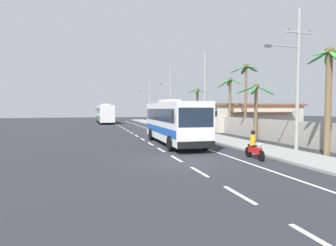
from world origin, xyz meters
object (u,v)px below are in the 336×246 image
(utility_pole_mid, at_px, (205,92))
(palm_farthest, at_px, (256,99))
(motorcycle_beside_bus, at_px, (171,128))
(coach_bus_far_lane, at_px, (105,113))
(palm_second, at_px, (230,94))
(coach_bus_foreground, at_px, (174,121))
(utility_pole_nearest, at_px, (297,77))
(pedestrian_near_kerb, at_px, (178,122))
(palm_fourth, at_px, (198,101))
(palm_third, at_px, (329,84))
(palm_nearest, at_px, (246,84))
(motorcycle_trailing, at_px, (254,147))
(roadside_building, at_px, (247,117))
(utility_pole_distant, at_px, (149,100))
(utility_pole_far, at_px, (170,95))

(utility_pole_mid, bearing_deg, palm_farthest, -78.78)
(motorcycle_beside_bus, xyz_separation_m, utility_pole_mid, (4.27, 0.10, 4.24))
(coach_bus_far_lane, xyz_separation_m, palm_second, (12.53, -27.13, 2.54))
(coach_bus_foreground, xyz_separation_m, utility_pole_nearest, (6.59, -6.12, 3.08))
(pedestrian_near_kerb, distance_m, utility_pole_nearest, 20.26)
(motorcycle_beside_bus, distance_m, palm_fourth, 10.03)
(palm_third, relative_size, palm_fourth, 1.09)
(utility_pole_nearest, xyz_separation_m, palm_nearest, (2.38, 10.15, 0.45))
(palm_third, bearing_deg, coach_bus_far_lane, 103.70)
(pedestrian_near_kerb, distance_m, palm_third, 22.45)
(motorcycle_trailing, relative_size, roadside_building, 0.15)
(coach_bus_foreground, xyz_separation_m, utility_pole_distant, (6.48, 40.00, 2.94))
(coach_bus_far_lane, xyz_separation_m, motorcycle_trailing, (6.02, -42.04, -1.30))
(coach_bus_foreground, relative_size, coach_bus_far_lane, 0.87)
(roadside_building, bearing_deg, utility_pole_nearest, -112.25)
(coach_bus_foreground, xyz_separation_m, pedestrian_near_kerb, (4.77, 13.68, -0.84))
(utility_pole_mid, height_order, roadside_building, utility_pole_mid)
(utility_pole_nearest, distance_m, palm_third, 2.43)
(pedestrian_near_kerb, distance_m, palm_second, 8.44)
(motorcycle_trailing, xyz_separation_m, utility_pole_distant, (4.05, 47.70, 4.16))
(motorcycle_beside_bus, xyz_separation_m, pedestrian_near_kerb, (2.32, 4.52, 0.40))
(motorcycle_beside_bus, height_order, utility_pole_nearest, utility_pole_nearest)
(motorcycle_beside_bus, height_order, pedestrian_near_kerb, pedestrian_near_kerb)
(palm_fourth, bearing_deg, roadside_building, -40.61)
(palm_farthest, bearing_deg, utility_pole_distant, 92.72)
(utility_pole_far, bearing_deg, palm_second, -83.38)
(motorcycle_beside_bus, relative_size, palm_fourth, 0.33)
(utility_pole_far, bearing_deg, coach_bus_foreground, -105.68)
(palm_second, bearing_deg, roadside_building, 42.61)
(utility_pole_nearest, height_order, utility_pole_distant, utility_pole_nearest)
(utility_pole_mid, bearing_deg, utility_pole_nearest, -90.48)
(palm_fourth, relative_size, roadside_building, 0.46)
(palm_nearest, bearing_deg, utility_pole_nearest, -103.22)
(motorcycle_beside_bus, bearing_deg, palm_third, -75.97)
(motorcycle_trailing, bearing_deg, palm_farthest, 56.27)
(utility_pole_distant, bearing_deg, utility_pole_nearest, -89.87)
(coach_bus_far_lane, distance_m, utility_pole_nearest, 41.83)
(pedestrian_near_kerb, bearing_deg, utility_pole_far, 158.12)
(palm_farthest, bearing_deg, roadside_building, 62.35)
(palm_second, xyz_separation_m, palm_fourth, (-0.31, 9.12, -0.54))
(pedestrian_near_kerb, xyz_separation_m, utility_pole_nearest, (1.82, -19.80, 3.91))
(coach_bus_foreground, xyz_separation_m, coach_bus_far_lane, (-3.59, 34.34, 0.09))
(utility_pole_nearest, relative_size, roadside_building, 0.73)
(utility_pole_nearest, distance_m, roadside_building, 19.61)
(pedestrian_near_kerb, relative_size, palm_farthest, 0.33)
(palm_farthest, bearing_deg, palm_second, 84.29)
(motorcycle_beside_bus, distance_m, palm_second, 7.80)
(motorcycle_trailing, distance_m, utility_pole_mid, 17.99)
(palm_nearest, bearing_deg, roadside_building, 57.51)
(roadside_building, bearing_deg, palm_third, -109.28)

